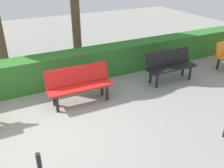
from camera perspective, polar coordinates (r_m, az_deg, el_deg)
The scene contains 4 objects.
ground_plane at distance 5.07m, azimuth -15.26°, elevation -11.04°, with size 22.50×22.50×0.00m, color gray.
bench_black at distance 6.94m, azimuth 13.46°, elevation 4.48°, with size 1.45×0.47×0.86m.
bench_red at distance 5.73m, azimuth -7.69°, elevation 0.13°, with size 1.53×0.49×0.86m.
hedge_row at distance 6.80m, azimuth -10.20°, elevation 3.80°, with size 18.50×0.62×0.84m, color #2D6B28.
Camera 1 is at (0.56, 4.02, 3.04)m, focal length 38.95 mm.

